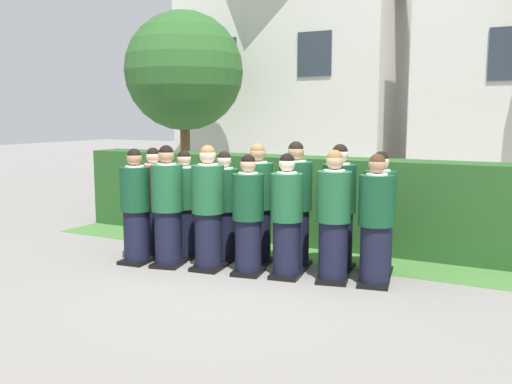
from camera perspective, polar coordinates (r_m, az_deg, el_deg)
The scene contains 19 objects.
ground_plane at distance 7.50m, azimuth -0.97°, elevation -8.23°, with size 60.00×60.00×0.00m, color gray.
student_front_row_0 at distance 8.02m, azimuth -12.15°, elevation -1.70°, with size 0.42×0.50×1.62m.
student_front_row_1 at distance 7.78m, azimuth -9.01°, elevation -1.70°, with size 0.48×0.57×1.67m.
student_front_row_2 at distance 7.53m, azimuth -4.88°, elevation -1.91°, with size 0.44×0.55×1.68m.
student_front_row_3 at distance 7.29m, azimuth -0.80°, elevation -2.63°, with size 0.44×0.51×1.58m.
student_front_row_4 at distance 7.16m, azimuth 3.14°, elevation -2.74°, with size 0.43×0.53×1.60m.
student_front_row_5 at distance 7.03m, azimuth 7.91°, elevation -2.78°, with size 0.48×0.56×1.65m.
student_front_row_6 at distance 6.96m, azimuth 12.07°, elevation -3.14°, with size 0.45×0.55×1.62m.
student_in_red_blazer at distance 8.49m, azimuth -10.32°, elevation -1.17°, with size 0.43×0.53×1.60m.
student_rear_row_1 at distance 8.25m, azimuth -7.25°, elevation -1.47°, with size 0.45×0.54×1.57m.
student_rear_row_2 at distance 8.01m, azimuth -3.24°, elevation -1.70°, with size 0.42×0.49×1.57m.
student_rear_row_3 at distance 7.83m, azimuth 0.16°, elevation -1.49°, with size 0.45×0.55×1.69m.
student_rear_row_4 at distance 7.64m, azimuth 4.03°, elevation -1.59°, with size 0.48×0.56×1.73m.
student_rear_row_5 at distance 7.56m, azimuth 8.44°, elevation -1.87°, with size 0.44×0.55×1.70m.
student_rear_row_6 at distance 7.48m, azimuth 12.43°, elevation -2.40°, with size 0.44×0.54×1.61m.
hedge at distance 9.12m, azimuth 5.08°, elevation -0.83°, with size 8.45×0.70×1.41m.
school_building_annex at distance 16.47m, azimuth 3.60°, elevation 14.15°, with size 6.35×3.30×7.58m.
oak_tree_left at distance 13.93m, azimuth -7.34°, elevation 12.07°, with size 2.85×2.85×4.55m.
lawn_strip at distance 8.54m, azimuth 2.95°, elevation -6.19°, with size 8.45×0.90×0.01m, color #477A38.
Camera 1 is at (3.45, -6.32, 2.08)m, focal length 39.29 mm.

